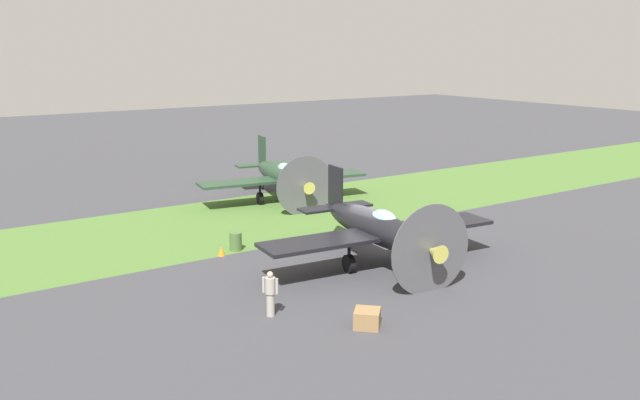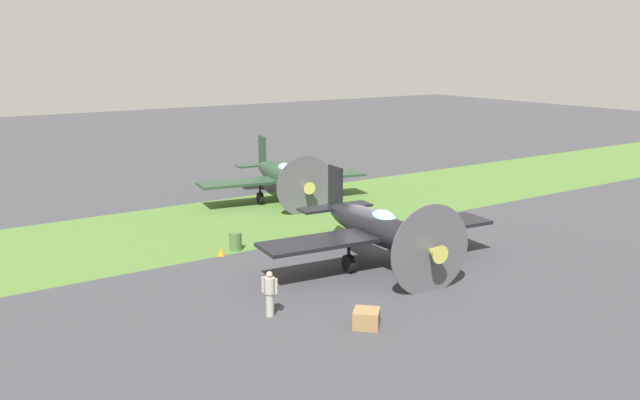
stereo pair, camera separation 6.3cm
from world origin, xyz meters
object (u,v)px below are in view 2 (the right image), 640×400
ground_crew_chief (270,293)px  fuel_drum (236,241)px  supply_crate (366,318)px  airplane_lead (377,228)px  airplane_wingman (282,176)px  runway_marker_cone (221,251)px

ground_crew_chief → fuel_drum: size_ratio=1.92×
supply_crate → fuel_drum: bearing=-91.7°
supply_crate → airplane_lead: bearing=-131.6°
supply_crate → airplane_wingman: bearing=-112.4°
ground_crew_chief → supply_crate: size_ratio=1.92×
airplane_wingman → ground_crew_chief: 18.99m
fuel_drum → supply_crate: size_ratio=1.00×
ground_crew_chief → fuel_drum: 8.49m
supply_crate → runway_marker_cone: supply_crate is taller
fuel_drum → runway_marker_cone: 1.07m
airplane_wingman → runway_marker_cone: size_ratio=25.32×
supply_crate → runway_marker_cone: (0.65, -10.44, -0.10)m
airplane_wingman → ground_crew_chief: (10.10, 16.07, -0.74)m
ground_crew_chief → supply_crate: (-2.35, 2.79, -0.59)m
airplane_lead → ground_crew_chief: size_ratio=6.72×
airplane_lead → airplane_wingman: bearing=-96.8°
airplane_lead → supply_crate: bearing=54.3°
ground_crew_chief → airplane_wingman: bearing=-70.7°
fuel_drum → runway_marker_cone: size_ratio=2.05×
airplane_lead → airplane_wingman: size_ratio=1.04×
airplane_lead → fuel_drum: 7.17m
airplane_lead → ground_crew_chief: 7.55m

